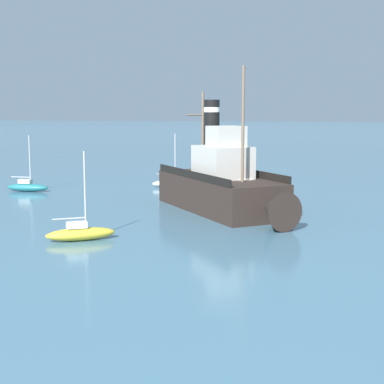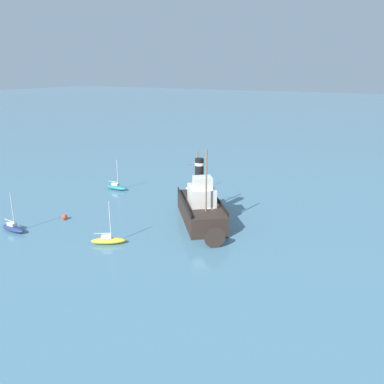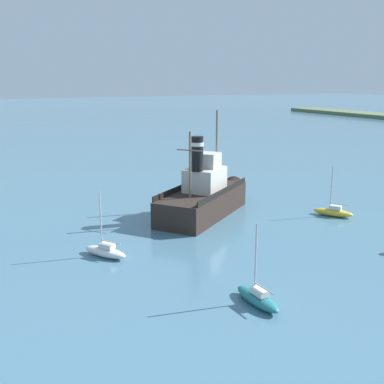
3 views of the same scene
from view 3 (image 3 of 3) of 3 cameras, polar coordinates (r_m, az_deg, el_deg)
ground_plane at (r=47.92m, az=1.27°, el=-2.34°), size 600.00×600.00×0.00m
old_tugboat at (r=46.59m, az=1.58°, el=-0.47°), size 11.44×13.48×9.90m
sailboat_teal at (r=29.02m, az=7.78°, el=-12.31°), size 3.84×1.24×4.90m
sailboat_yellow at (r=48.23m, az=16.38°, el=-2.26°), size 3.79×2.98×4.90m
sailboat_white at (r=36.53m, az=-10.24°, el=-6.91°), size 3.81×2.95×4.90m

